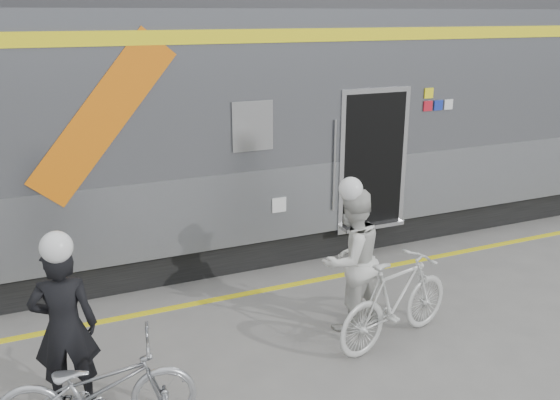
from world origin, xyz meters
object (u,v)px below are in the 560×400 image
bicycle_right (396,300)px  woman (351,260)px  bicycle_left (97,388)px  man (65,328)px

bicycle_right → woman: bearing=14.6°
woman → bicycle_right: size_ratio=0.99×
bicycle_left → bicycle_right: size_ratio=1.00×
woman → bicycle_right: bearing=104.6°
man → woman: 3.33m
man → bicycle_right: (3.62, -0.30, -0.32)m
man → bicycle_left: size_ratio=0.95×
bicycle_left → woman: (3.12, 0.80, 0.42)m
bicycle_left → man: bearing=29.7°
man → bicycle_left: man is taller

